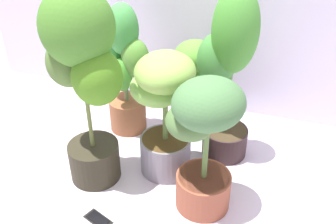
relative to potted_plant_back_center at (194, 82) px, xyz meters
name	(u,v)px	position (x,y,z in m)	size (l,w,h in m)	color
ground_plane	(158,182)	(-0.04, -0.54, -0.35)	(8.00, 8.00, 0.00)	silver
potted_plant_back_center	(194,82)	(0.00, 0.00, 0.00)	(0.39, 0.33, 0.61)	black
potted_plant_front_right	(203,137)	(0.20, -0.61, 0.06)	(0.45, 0.44, 0.71)	brown
potted_plant_back_left	(125,68)	(-0.40, -0.11, 0.08)	(0.37, 0.27, 0.82)	#945533
potted_plant_back_right	(228,67)	(0.22, -0.16, 0.21)	(0.35, 0.29, 0.99)	#322122
potted_plant_front_left	(84,72)	(-0.38, -0.59, 0.29)	(0.45, 0.39, 1.04)	#2D291B
potted_plant_center	(163,108)	(-0.05, -0.41, 0.05)	(0.45, 0.41, 0.70)	gray
cell_phone	(98,219)	(-0.23, -0.88, -0.34)	(0.16, 0.12, 0.01)	black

